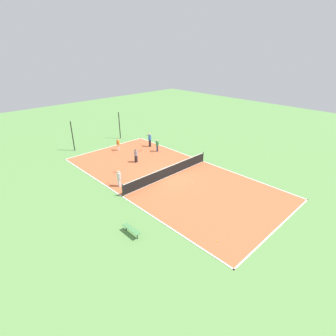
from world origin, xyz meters
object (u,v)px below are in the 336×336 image
player_center_orange (118,144)px  tennis_ball_near_net (123,151)px  fence_post_back_right (119,126)px  tennis_net (168,171)px  player_far_green (157,145)px  player_far_white (119,177)px  tennis_ball_left_sideline (193,183)px  tennis_ball_far_baseline (217,241)px  tennis_ball_midcourt (233,180)px  bench (132,229)px  player_near_blue (150,139)px  fence_post_back_left (73,136)px  player_baseline_gray (136,155)px

player_center_orange → tennis_ball_near_net: size_ratio=21.03×
player_center_orange → fence_post_back_right: fence_post_back_right is taller
tennis_net → player_far_green: 6.64m
tennis_ball_near_net → fence_post_back_right: (2.42, 4.14, 1.70)m
player_far_white → tennis_ball_left_sideline: (5.07, -4.10, -0.82)m
tennis_ball_far_baseline → fence_post_back_right: size_ratio=0.02×
player_far_green → tennis_ball_far_baseline: size_ratio=21.23×
player_center_orange → tennis_ball_midcourt: bearing=47.7°
bench → player_far_green: player_far_green is taller
tennis_ball_midcourt → fence_post_back_right: bearing=91.6°
player_near_blue → fence_post_back_left: bearing=68.0°
bench → player_far_green: size_ratio=1.05×
bench → player_far_white: player_far_white is taller
tennis_ball_far_baseline → tennis_ball_near_net: bearing=74.1°
tennis_net → player_near_blue: size_ratio=6.23×
bench → fence_post_back_right: fence_post_back_right is taller
tennis_ball_left_sideline → fence_post_back_left: 15.68m
player_near_blue → player_far_white: bearing=137.9°
player_near_blue → tennis_ball_left_sideline: size_ratio=24.46×
tennis_net → tennis_ball_left_sideline: size_ratio=152.48×
fence_post_back_left → fence_post_back_right: size_ratio=1.00×
tennis_ball_near_net → fence_post_back_right: size_ratio=0.02×
player_far_white → player_center_orange: size_ratio=1.05×
player_far_green → tennis_ball_near_net: (-2.79, 2.88, -0.78)m
bench → tennis_ball_far_baseline: 5.51m
tennis_net → player_baseline_gray: player_baseline_gray is taller
tennis_net → player_center_orange: bearing=86.8°
player_baseline_gray → player_center_orange: size_ratio=1.04×
player_near_blue → tennis_ball_midcourt: 12.19m
tennis_ball_near_net → fence_post_back_left: bearing=134.4°
player_center_orange → fence_post_back_right: bearing=177.4°
fence_post_back_right → tennis_ball_left_sideline: bearing=-99.6°
tennis_net → tennis_ball_far_baseline: tennis_net is taller
player_near_blue → tennis_ball_left_sideline: player_near_blue is taller
fence_post_back_left → fence_post_back_right: 6.48m
player_baseline_gray → fence_post_back_left: bearing=113.5°
bench → player_near_blue: 16.57m
tennis_ball_midcourt → tennis_ball_left_sideline: bearing=144.1°
tennis_ball_far_baseline → tennis_ball_left_sideline: bearing=52.6°
tennis_ball_far_baseline → fence_post_back_left: 21.35m
tennis_ball_midcourt → tennis_net: bearing=128.3°
tennis_net → fence_post_back_left: bearing=104.4°
player_near_blue → bench: bearing=149.0°
player_far_green → tennis_ball_left_sideline: player_far_green is taller
tennis_ball_left_sideline → fence_post_back_left: bearing=104.5°
player_near_blue → tennis_ball_midcourt: size_ratio=24.46×
fence_post_back_right → bench: bearing=-122.3°
player_center_orange → tennis_ball_left_sideline: player_center_orange is taller
bench → fence_post_back_left: size_ratio=0.43×
player_far_white → player_far_green: 8.93m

